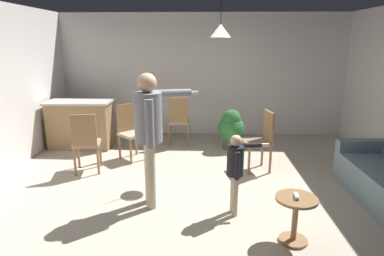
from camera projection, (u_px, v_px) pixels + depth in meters
ground at (201, 193)px, 4.75m from camera, size 7.68×7.68×0.00m
wall_back at (203, 75)px, 7.50m from camera, size 6.40×0.10×2.70m
kitchen_counter at (81, 124)px, 6.71m from camera, size 1.26×0.66×0.95m
side_table_by_couch at (295, 214)px, 3.52m from camera, size 0.44×0.44×0.52m
person_adult at (150, 126)px, 4.16m from camera, size 0.79×0.63×1.73m
person_child at (236, 166)px, 4.03m from camera, size 0.53×0.33×1.02m
dining_chair_by_counter at (86, 141)px, 5.36m from camera, size 0.50×0.50×1.00m
dining_chair_near_wall at (130, 130)px, 6.03m from camera, size 0.59×0.59×1.00m
dining_chair_centre_back at (261, 138)px, 5.48m from camera, size 0.50×0.50×1.00m
dining_chair_spare at (178, 119)px, 6.85m from camera, size 0.45×0.45×1.00m
potted_plant_corner at (231, 127)px, 6.59m from camera, size 0.52×0.52×0.80m
spare_remote_on_table at (296, 196)px, 3.46m from camera, size 0.05×0.13×0.04m
ceiling_light_pendant at (221, 31)px, 5.04m from camera, size 0.32×0.32×0.55m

